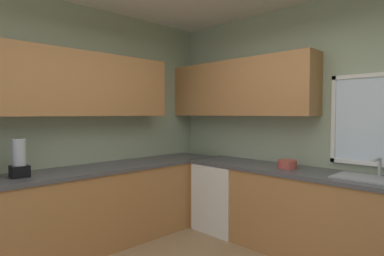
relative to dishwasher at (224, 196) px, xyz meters
The scene contains 7 objects.
room_shell 1.90m from the dishwasher, 57.89° to the right, with size 4.20×4.00×2.78m.
counter_run_left 1.73m from the dishwasher, 112.44° to the right, with size 0.65×3.61×0.88m.
counter_run_back 1.28m from the dishwasher, ahead, with size 3.29×0.65×0.88m.
dishwasher is the anchor object (origin of this frame).
sink_assembly 1.77m from the dishwasher, ahead, with size 0.66×0.40×0.19m.
bowl 0.99m from the dishwasher, ahead, with size 0.21×0.21×0.09m, color #B74C42.
blender_appliance 2.38m from the dishwasher, 106.74° to the right, with size 0.15×0.15×0.36m.
Camera 1 is at (1.50, -1.52, 1.48)m, focal length 29.82 mm.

